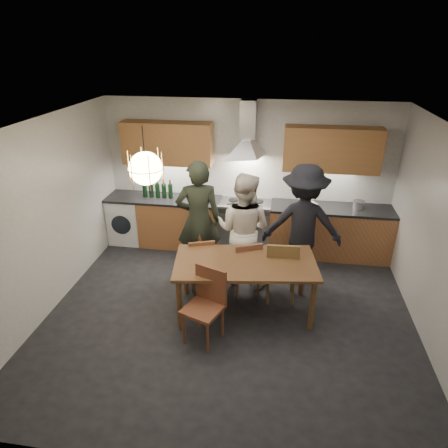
# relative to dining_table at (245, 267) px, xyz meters

# --- Properties ---
(ground) EXTENTS (5.00, 5.00, 0.00)m
(ground) POSITION_rel_dining_table_xyz_m (-0.19, -0.13, -0.70)
(ground) COLOR black
(ground) RESTS_ON ground
(room_shell) EXTENTS (5.02, 4.52, 2.61)m
(room_shell) POSITION_rel_dining_table_xyz_m (-0.19, -0.13, 1.00)
(room_shell) COLOR silver
(room_shell) RESTS_ON ground
(counter_run) EXTENTS (5.00, 0.62, 0.90)m
(counter_run) POSITION_rel_dining_table_xyz_m (-0.17, 1.82, -0.25)
(counter_run) COLOR #BA7947
(counter_run) RESTS_ON ground
(range_stove) EXTENTS (0.90, 0.60, 0.92)m
(range_stove) POSITION_rel_dining_table_xyz_m (-0.19, 1.81, -0.26)
(range_stove) COLOR silver
(range_stove) RESTS_ON ground
(wall_fixtures) EXTENTS (4.30, 0.54, 1.10)m
(wall_fixtures) POSITION_rel_dining_table_xyz_m (-0.19, 1.94, 1.17)
(wall_fixtures) COLOR #BB8048
(wall_fixtures) RESTS_ON ground
(pendant_lamp) EXTENTS (0.43, 0.43, 0.70)m
(pendant_lamp) POSITION_rel_dining_table_xyz_m (-1.19, -0.23, 1.40)
(pendant_lamp) COLOR black
(pendant_lamp) RESTS_ON ground
(dining_table) EXTENTS (2.00, 1.19, 0.80)m
(dining_table) POSITION_rel_dining_table_xyz_m (0.00, 0.00, 0.00)
(dining_table) COLOR brown
(dining_table) RESTS_ON ground
(chair_back_left) EXTENTS (0.49, 0.49, 0.85)m
(chair_back_left) POSITION_rel_dining_table_xyz_m (-0.70, 0.45, -0.22)
(chair_back_left) COLOR brown
(chair_back_left) RESTS_ON ground
(chair_back_mid) EXTENTS (0.53, 0.53, 0.88)m
(chair_back_mid) POSITION_rel_dining_table_xyz_m (-0.02, 0.39, -0.20)
(chair_back_mid) COLOR brown
(chair_back_mid) RESTS_ON ground
(chair_back_right) EXTENTS (0.46, 0.46, 0.98)m
(chair_back_right) POSITION_rel_dining_table_xyz_m (0.49, 0.29, -0.14)
(chair_back_right) COLOR brown
(chair_back_right) RESTS_ON ground
(chair_front) EXTENTS (0.57, 0.57, 0.97)m
(chair_front) POSITION_rel_dining_table_xyz_m (-0.42, -0.59, -0.15)
(chair_front) COLOR brown
(chair_front) RESTS_ON ground
(person_left) EXTENTS (0.77, 0.59, 1.90)m
(person_left) POSITION_rel_dining_table_xyz_m (-0.82, 0.87, 0.25)
(person_left) COLOR black
(person_left) RESTS_ON ground
(person_mid) EXTENTS (1.00, 0.86, 1.77)m
(person_mid) POSITION_rel_dining_table_xyz_m (-0.12, 0.78, 0.18)
(person_mid) COLOR beige
(person_mid) RESTS_ON ground
(person_right) EXTENTS (1.21, 0.70, 1.87)m
(person_right) POSITION_rel_dining_table_xyz_m (0.77, 0.99, 0.23)
(person_right) COLOR black
(person_right) RESTS_ON ground
(mixing_bowl) EXTENTS (0.35, 0.35, 0.07)m
(mixing_bowl) POSITION_rel_dining_table_xyz_m (0.90, 1.77, 0.23)
(mixing_bowl) COLOR #B1B0B4
(mixing_bowl) RESTS_ON counter_run
(stock_pot) EXTENTS (0.20, 0.20, 0.13)m
(stock_pot) POSITION_rel_dining_table_xyz_m (1.71, 1.85, 0.26)
(stock_pot) COLOR silver
(stock_pot) RESTS_ON counter_run
(wine_bottles) EXTENTS (0.55, 0.08, 0.33)m
(wine_bottles) POSITION_rel_dining_table_xyz_m (-1.77, 1.83, 0.36)
(wine_bottles) COLOR black
(wine_bottles) RESTS_ON counter_run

